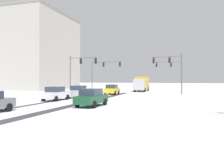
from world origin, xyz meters
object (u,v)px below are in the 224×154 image
object	(u,v)px
traffic_signal_far_right	(172,69)
box_truck_delivery	(142,83)
car_dark_green_fourth	(92,97)
traffic_signal_near_right	(171,66)
car_white_third	(56,93)
traffic_signal_far_left	(102,69)
car_yellow_cab_lead	(112,89)
office_building_far_left_block	(25,52)
car_silver_second	(79,91)
traffic_signal_near_left	(79,67)

from	to	relation	value
traffic_signal_far_right	box_truck_delivery	xyz separation A→B (m)	(-6.12, -2.06, -2.99)
traffic_signal_far_right	car_dark_green_fourth	xyz separation A→B (m)	(-5.99, -29.96, -3.80)
traffic_signal_near_right	box_truck_delivery	bearing A→B (deg)	123.38
traffic_signal_far_right	car_white_third	world-z (taller)	traffic_signal_far_right
traffic_signal_far_left	traffic_signal_far_right	size ratio (longest dim) A/B	1.00
car_white_third	box_truck_delivery	size ratio (longest dim) A/B	0.56
box_truck_delivery	car_yellow_cab_lead	bearing A→B (deg)	-105.09
car_yellow_cab_lead	office_building_far_left_block	bearing A→B (deg)	151.90
traffic_signal_far_right	office_building_far_left_block	distance (m)	38.22
traffic_signal_far_right	traffic_signal_far_left	bearing A→B (deg)	-164.83
traffic_signal_far_left	office_building_far_left_block	world-z (taller)	office_building_far_left_block
car_silver_second	car_white_third	world-z (taller)	same
car_white_third	office_building_far_left_block	distance (m)	38.74
traffic_signal_far_right	car_silver_second	size ratio (longest dim) A/B	1.55
box_truck_delivery	traffic_signal_near_left	bearing A→B (deg)	-126.33
traffic_signal_near_left	traffic_signal_far_left	bearing A→B (deg)	86.53
car_dark_green_fourth	office_building_far_left_block	world-z (taller)	office_building_far_left_block
car_dark_green_fourth	traffic_signal_near_left	bearing A→B (deg)	118.37
traffic_signal_near_left	car_dark_green_fourth	xyz separation A→B (m)	(8.74, -16.19, -3.78)
traffic_signal_far_left	traffic_signal_far_right	xyz separation A→B (m)	(14.13, 3.83, -0.05)
car_white_third	office_building_far_left_block	size ratio (longest dim) A/B	0.18
car_yellow_cab_lead	car_dark_green_fourth	distance (m)	17.03
traffic_signal_near_right	office_building_far_left_block	size ratio (longest dim) A/B	0.28
car_yellow_cab_lead	car_silver_second	distance (m)	7.84
car_dark_green_fourth	office_building_far_left_block	size ratio (longest dim) A/B	0.18
traffic_signal_near_left	traffic_signal_near_right	size ratio (longest dim) A/B	1.00
traffic_signal_near_left	traffic_signal_far_right	distance (m)	20.17
traffic_signal_far_left	car_yellow_cab_lead	distance (m)	11.32
box_truck_delivery	office_building_far_left_block	bearing A→B (deg)	172.52
traffic_signal_far_left	car_dark_green_fourth	bearing A→B (deg)	-72.70
traffic_signal_near_left	traffic_signal_far_right	bearing A→B (deg)	43.08
traffic_signal_near_left	car_yellow_cab_lead	size ratio (longest dim) A/B	1.56
car_dark_green_fourth	office_building_far_left_block	bearing A→B (deg)	134.79
car_silver_second	car_dark_green_fourth	size ratio (longest dim) A/B	1.00
traffic_signal_near_left	office_building_far_left_block	distance (m)	28.49
traffic_signal_far_right	car_silver_second	world-z (taller)	traffic_signal_far_right
traffic_signal_far_left	car_dark_green_fourth	distance (m)	27.64
traffic_signal_near_right	traffic_signal_far_left	bearing A→B (deg)	151.12
car_yellow_cab_lead	car_dark_green_fourth	size ratio (longest dim) A/B	1.00
office_building_far_left_block	car_yellow_cab_lead	bearing A→B (deg)	-28.10
car_white_third	box_truck_delivery	bearing A→B (deg)	75.34
car_yellow_cab_lead	car_white_third	size ratio (longest dim) A/B	1.00
car_silver_second	traffic_signal_near_right	bearing A→B (deg)	36.58
traffic_signal_near_left	traffic_signal_far_right	world-z (taller)	same
traffic_signal_far_left	car_yellow_cab_lead	bearing A→B (deg)	-61.95
traffic_signal_far_right	office_building_far_left_block	world-z (taller)	office_building_far_left_block
car_silver_second	car_white_third	distance (m)	5.02
traffic_signal_far_right	car_silver_second	distance (m)	24.01
car_yellow_cab_lead	car_dark_green_fourth	xyz separation A→B (m)	(3.13, -16.74, 0.00)
car_silver_second	car_dark_green_fourth	bearing A→B (deg)	-58.71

